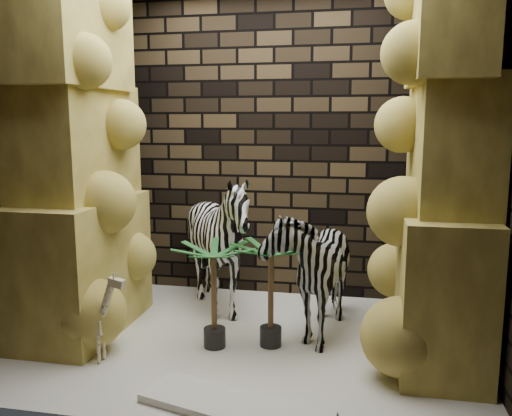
% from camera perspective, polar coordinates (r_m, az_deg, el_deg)
% --- Properties ---
extents(floor, '(3.50, 3.50, 0.00)m').
position_cam_1_polar(floor, '(4.30, -0.97, -14.26)').
color(floor, beige).
rests_on(floor, ground).
extents(wall_back, '(3.50, 0.00, 3.50)m').
position_cam_1_polar(wall_back, '(5.18, 1.92, 6.86)').
color(wall_back, black).
rests_on(wall_back, ground).
extents(wall_front, '(3.50, 0.00, 3.50)m').
position_cam_1_polar(wall_front, '(2.74, -6.59, 4.67)').
color(wall_front, black).
rests_on(wall_front, ground).
extents(wall_left, '(0.00, 3.00, 3.00)m').
position_cam_1_polar(wall_left, '(4.65, -22.75, 5.87)').
color(wall_left, black).
rests_on(wall_left, ground).
extents(wall_right, '(0.00, 3.00, 3.00)m').
position_cam_1_polar(wall_right, '(3.97, 24.62, 5.29)').
color(wall_right, black).
rests_on(wall_right, ground).
extents(rock_pillar_left, '(0.68, 1.30, 3.00)m').
position_cam_1_polar(rock_pillar_left, '(4.46, -19.00, 5.98)').
color(rock_pillar_left, '#D8C557').
rests_on(rock_pillar_left, floor).
extents(rock_pillar_right, '(0.58, 1.25, 3.00)m').
position_cam_1_polar(rock_pillar_right, '(3.90, 19.89, 5.53)').
color(rock_pillar_right, '#D8C557').
rests_on(rock_pillar_right, floor).
extents(zebra_right, '(0.67, 1.11, 1.26)m').
position_cam_1_polar(zebra_right, '(4.34, 5.99, -5.29)').
color(zebra_right, white).
rests_on(zebra_right, floor).
extents(zebra_left, '(1.26, 1.46, 1.17)m').
position_cam_1_polar(zebra_left, '(4.73, -3.97, -4.62)').
color(zebra_left, white).
rests_on(zebra_left, floor).
extents(giraffe_toy, '(0.36, 0.14, 0.69)m').
position_cam_1_polar(giraffe_toy, '(4.04, -17.72, -11.00)').
color(giraffe_toy, beige).
rests_on(giraffe_toy, floor).
extents(palm_front, '(0.36, 0.36, 0.83)m').
position_cam_1_polar(palm_front, '(4.08, 1.62, -9.34)').
color(palm_front, '#20541A').
rests_on(palm_front, floor).
extents(palm_back, '(0.36, 0.36, 0.82)m').
position_cam_1_polar(palm_back, '(4.07, -4.57, -9.48)').
color(palm_back, '#20541A').
rests_on(palm_back, floor).
extents(surfboard, '(1.49, 0.73, 0.05)m').
position_cam_1_polar(surfboard, '(3.32, -0.18, -21.34)').
color(surfboard, white).
rests_on(surfboard, floor).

